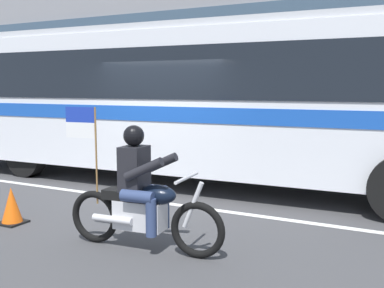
# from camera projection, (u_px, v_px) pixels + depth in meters

# --- Properties ---
(ground_plane) EXTENTS (60.00, 60.00, 0.00)m
(ground_plane) POSITION_uv_depth(u_px,v_px,m) (163.00, 194.00, 8.59)
(ground_plane) COLOR #3D3D3F
(sidewalk_curb) EXTENTS (28.00, 3.80, 0.15)m
(sidewalk_curb) POSITION_uv_depth(u_px,v_px,m) (253.00, 154.00, 13.08)
(sidewalk_curb) COLOR gray
(sidewalk_curb) RESTS_ON ground_plane
(lane_center_stripe) EXTENTS (26.60, 0.14, 0.01)m
(lane_center_stripe) POSITION_uv_depth(u_px,v_px,m) (146.00, 201.00, 8.06)
(lane_center_stripe) COLOR silver
(lane_center_stripe) RESTS_ON ground_plane
(transit_bus) EXTENTS (13.39, 3.03, 3.22)m
(transit_bus) POSITION_uv_depth(u_px,v_px,m) (213.00, 94.00, 9.19)
(transit_bus) COLOR silver
(transit_bus) RESTS_ON ground_plane
(motorcycle_with_rider) EXTENTS (2.19, 0.64, 1.78)m
(motorcycle_with_rider) POSITION_uv_depth(u_px,v_px,m) (141.00, 198.00, 5.58)
(motorcycle_with_rider) COLOR black
(motorcycle_with_rider) RESTS_ON ground_plane
(traffic_cone) EXTENTS (0.36, 0.36, 0.55)m
(traffic_cone) POSITION_uv_depth(u_px,v_px,m) (12.00, 207.00, 6.70)
(traffic_cone) COLOR #EA590F
(traffic_cone) RESTS_ON ground_plane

